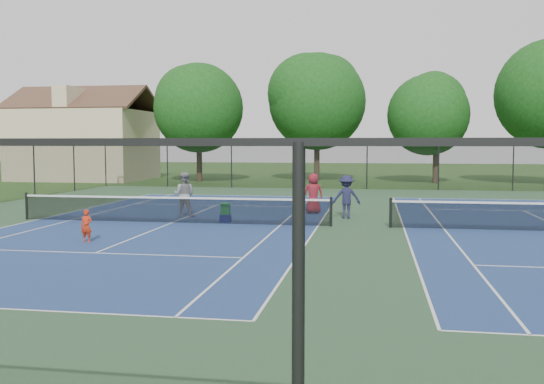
% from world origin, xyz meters
% --- Properties ---
extents(ground, '(140.00, 140.00, 0.00)m').
position_xyz_m(ground, '(0.00, 0.00, 0.00)').
color(ground, '#234716').
rests_on(ground, ground).
extents(court_pad, '(36.00, 36.00, 0.01)m').
position_xyz_m(court_pad, '(0.00, 0.00, 0.00)').
color(court_pad, '#284829').
rests_on(court_pad, ground).
extents(tennis_court_left, '(12.00, 23.83, 1.07)m').
position_xyz_m(tennis_court_left, '(-7.00, 0.00, 0.10)').
color(tennis_court_left, navy).
rests_on(tennis_court_left, ground).
extents(perimeter_fence, '(36.08, 36.08, 3.02)m').
position_xyz_m(perimeter_fence, '(0.00, 0.00, 1.60)').
color(perimeter_fence, black).
rests_on(perimeter_fence, ground).
extents(tree_back_a, '(6.80, 6.80, 9.15)m').
position_xyz_m(tree_back_a, '(-13.00, 24.00, 6.04)').
color(tree_back_a, '#2D2116').
rests_on(tree_back_a, ground).
extents(tree_back_b, '(7.60, 7.60, 10.03)m').
position_xyz_m(tree_back_b, '(-4.00, 26.00, 6.60)').
color(tree_back_b, '#2D2116').
rests_on(tree_back_b, ground).
extents(tree_back_c, '(6.00, 6.00, 8.40)m').
position_xyz_m(tree_back_c, '(5.00, 25.00, 5.48)').
color(tree_back_c, '#2D2116').
rests_on(tree_back_c, ground).
extents(clapboard_house, '(10.80, 8.10, 7.65)m').
position_xyz_m(clapboard_house, '(-23.00, 25.00, 3.09)').
color(clapboard_house, tan).
rests_on(clapboard_house, ground).
extents(child_player, '(0.38, 0.26, 1.00)m').
position_xyz_m(child_player, '(-8.09, -4.71, 0.50)').
color(child_player, red).
rests_on(child_player, ground).
extents(instructor, '(0.89, 0.70, 1.83)m').
position_xyz_m(instructor, '(-7.12, 1.84, 0.91)').
color(instructor, gray).
rests_on(instructor, ground).
extents(bystander_b, '(1.20, 0.81, 1.73)m').
position_xyz_m(bystander_b, '(-0.62, 2.40, 0.86)').
color(bystander_b, '#1B1C3C').
rests_on(bystander_b, ground).
extents(bystander_c, '(0.95, 0.74, 1.72)m').
position_xyz_m(bystander_c, '(-2.08, 3.92, 0.86)').
color(bystander_c, maroon).
rests_on(bystander_c, ground).
extents(ball_crate, '(0.40, 0.31, 0.30)m').
position_xyz_m(ball_crate, '(-5.07, 0.50, 0.15)').
color(ball_crate, navy).
rests_on(ball_crate, ground).
extents(ball_hopper, '(0.36, 0.31, 0.43)m').
position_xyz_m(ball_hopper, '(-5.07, 0.50, 0.51)').
color(ball_hopper, green).
rests_on(ball_hopper, ball_crate).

